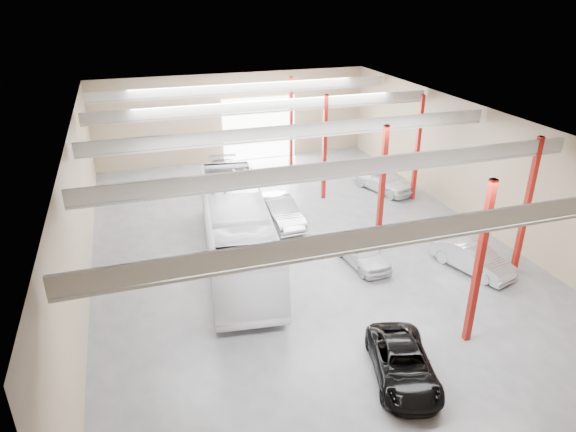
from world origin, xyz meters
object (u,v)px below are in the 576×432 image
coach_bus (236,229)px  car_row_b (279,211)px  car_right_near (473,258)px  car_row_a (362,252)px  black_sedan (403,364)px  car_right_far (383,179)px  car_row_c (227,177)px

coach_bus → car_row_b: (3.44, 3.69, -1.03)m
car_right_near → car_row_a: bearing=138.5°
black_sedan → car_right_far: bearing=80.6°
coach_bus → car_row_b: bearing=54.0°
black_sedan → car_row_b: 14.22m
car_row_b → car_right_far: size_ratio=1.02×
coach_bus → car_right_near: 12.07m
coach_bus → car_row_c: size_ratio=2.27×
car_right_near → car_right_far: bearing=68.7°
car_row_b → car_row_c: size_ratio=0.85×
black_sedan → coach_bus: bearing=125.8°
coach_bus → car_row_b: 5.15m
black_sedan → car_row_b: bearing=107.4°
car_right_near → car_right_far: car_right_far is taller
car_right_far → black_sedan: bearing=-133.2°
car_row_a → car_right_near: 5.54m
car_row_a → car_row_b: 6.56m
black_sedan → car_right_near: size_ratio=1.06×
coach_bus → car_right_near: size_ratio=3.05×
coach_bus → car_right_near: (11.08, -4.65, -1.12)m
car_row_b → car_right_far: car_right_far is taller
black_sedan → car_row_c: 21.07m
car_row_b → car_row_c: car_row_c is taller
coach_bus → black_sedan: (3.80, -10.53, -1.20)m
coach_bus → car_row_b: size_ratio=2.69×
black_sedan → car_row_c: (-2.14, 20.96, 0.21)m
car_row_a → car_row_c: 13.49m
coach_bus → car_right_far: bearing=36.1°
car_right_near → car_row_c: bearing=105.2°
car_row_c → car_right_near: (9.42, -15.08, -0.13)m
black_sedan → car_row_c: car_row_c is taller
car_row_a → car_row_b: bearing=108.6°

